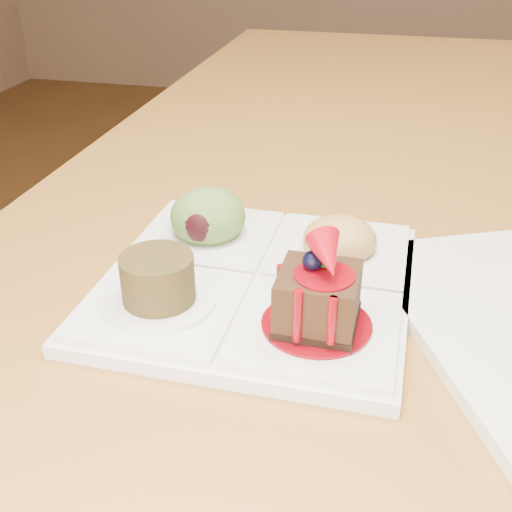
# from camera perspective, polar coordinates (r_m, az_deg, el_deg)

# --- Properties ---
(dining_table) EXTENTS (1.00, 1.80, 0.75)m
(dining_table) POSITION_cam_1_polar(r_m,az_deg,el_deg) (0.86, 17.48, 2.63)
(dining_table) COLOR #A16E29
(dining_table) RESTS_ON ground
(sampler_plate) EXTENTS (0.26, 0.26, 0.10)m
(sampler_plate) POSITION_cam_1_polar(r_m,az_deg,el_deg) (0.55, -0.11, -1.11)
(sampler_plate) COLOR white
(sampler_plate) RESTS_ON dining_table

